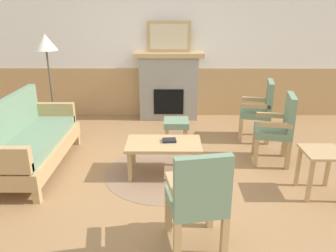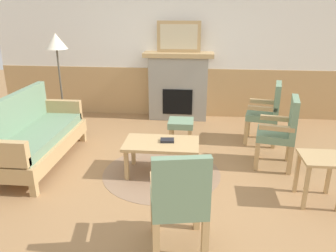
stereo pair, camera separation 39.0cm
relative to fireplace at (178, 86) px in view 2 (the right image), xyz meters
name	(u,v)px [view 2 (the right image)]	position (x,y,z in m)	size (l,w,h in m)	color
ground_plane	(165,174)	(0.00, -2.35, -0.65)	(14.00, 14.00, 0.00)	#997047
wall_back	(180,49)	(0.00, 0.25, 0.66)	(7.20, 0.14, 2.70)	white
fireplace	(178,86)	(0.00, 0.00, 0.00)	(1.30, 0.44, 1.28)	gray
framed_picture	(179,37)	(0.00, 0.00, 0.91)	(0.80, 0.04, 0.56)	tan
couch	(36,136)	(-1.81, -2.18, -0.26)	(0.70, 1.80, 0.98)	tan
coffee_table	(161,146)	(-0.05, -2.31, -0.27)	(0.96, 0.56, 0.44)	tan
round_rug	(162,173)	(-0.05, -2.31, -0.65)	(1.56, 1.56, 0.01)	#896B51
book_on_table	(167,140)	(0.02, -2.28, -0.20)	(0.17, 0.13, 0.03)	black
footstool	(181,125)	(0.13, -1.19, -0.37)	(0.40, 0.40, 0.36)	tan
armchair_near_fireplace	(282,129)	(1.52, -1.95, -0.11)	(0.57, 0.57, 0.98)	tan
armchair_by_window_left	(267,110)	(1.49, -1.09, -0.11)	(0.57, 0.57, 0.98)	tan
armchair_front_left	(179,198)	(0.27, -3.75, -0.11)	(0.56, 0.56, 0.98)	tan
side_table	(321,167)	(1.76, -2.81, -0.22)	(0.44, 0.44, 0.55)	tan
floor_lamp_by_couch	(56,48)	(-1.92, -0.94, 0.80)	(0.36, 0.36, 1.68)	#332D28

